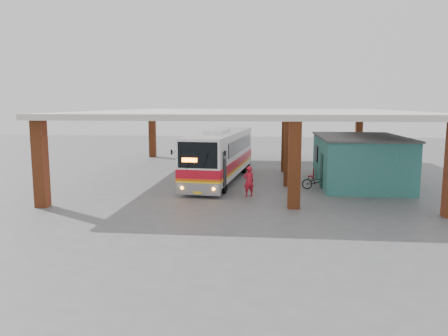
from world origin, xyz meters
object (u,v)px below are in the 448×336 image
pedestrian (249,181)px  red_chair (312,174)px  coach_bus (220,155)px  motorcycle (317,181)px

pedestrian → red_chair: bearing=-151.5°
coach_bus → red_chair: 6.45m
motorcycle → pedestrian: pedestrian is taller
pedestrian → motorcycle: bearing=-176.0°
coach_bus → pedestrian: coach_bus is taller
coach_bus → motorcycle: coach_bus is taller
red_chair → pedestrian: bearing=-115.8°
coach_bus → red_chair: coach_bus is taller
pedestrian → red_chair: (4.07, 6.02, -0.50)m
motorcycle → red_chair: 3.56m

